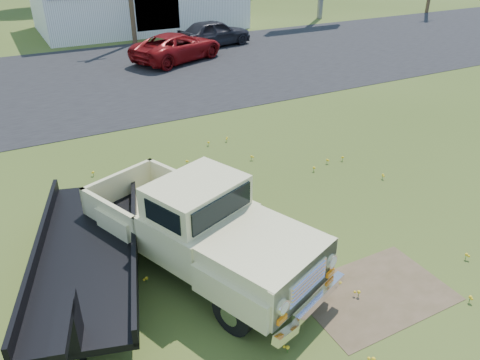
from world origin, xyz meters
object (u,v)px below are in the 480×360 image
object	(u,v)px
flatbed_trailer	(87,246)
red_pickup	(177,47)
vintage_pickup_truck	(198,226)
dark_sedan	(214,33)

from	to	relation	value
flatbed_trailer	red_pickup	world-z (taller)	flatbed_trailer
flatbed_trailer	red_pickup	bearing A→B (deg)	79.43
vintage_pickup_truck	flatbed_trailer	distance (m)	2.30
vintage_pickup_truck	flatbed_trailer	bearing A→B (deg)	139.97
vintage_pickup_truck	red_pickup	size ratio (longest dim) A/B	1.08
vintage_pickup_truck	red_pickup	distance (m)	18.14
vintage_pickup_truck	red_pickup	xyz separation A→B (m)	(6.13, 17.07, -0.31)
vintage_pickup_truck	dark_sedan	distance (m)	21.64
red_pickup	dark_sedan	bearing A→B (deg)	-78.10
flatbed_trailer	dark_sedan	world-z (taller)	flatbed_trailer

